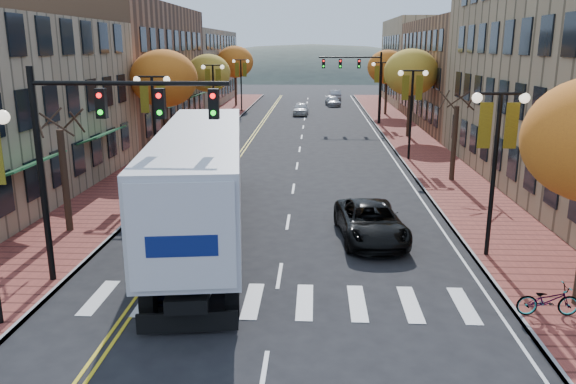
# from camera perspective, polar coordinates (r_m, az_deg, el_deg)

# --- Properties ---
(ground) EXTENTS (200.00, 200.00, 0.00)m
(ground) POSITION_cam_1_polar(r_m,az_deg,el_deg) (15.72, -1.83, -14.21)
(ground) COLOR black
(ground) RESTS_ON ground
(sidewalk_left) EXTENTS (4.00, 85.00, 0.15)m
(sidewalk_left) POSITION_cam_1_polar(r_m,az_deg,el_deg) (47.92, -9.52, 5.43)
(sidewalk_left) COLOR brown
(sidewalk_left) RESTS_ON ground
(sidewalk_right) EXTENTS (4.00, 85.00, 0.15)m
(sidewalk_right) POSITION_cam_1_polar(r_m,az_deg,el_deg) (47.48, 12.32, 5.21)
(sidewalk_right) COLOR brown
(sidewalk_right) RESTS_ON ground
(building_left_mid) EXTENTS (12.00, 24.00, 11.00)m
(building_left_mid) POSITION_cam_1_polar(r_m,az_deg,el_deg) (52.97, -17.63, 11.73)
(building_left_mid) COLOR brown
(building_left_mid) RESTS_ON ground
(building_left_far) EXTENTS (12.00, 26.00, 9.50)m
(building_left_far) POSITION_cam_1_polar(r_m,az_deg,el_deg) (76.95, -11.11, 12.27)
(building_left_far) COLOR #9E8966
(building_left_far) RESTS_ON ground
(building_right_mid) EXTENTS (15.00, 24.00, 10.00)m
(building_right_mid) POSITION_cam_1_polar(r_m,az_deg,el_deg) (58.42, 20.47, 11.22)
(building_right_mid) COLOR brown
(building_right_mid) RESTS_ON ground
(building_right_far) EXTENTS (15.00, 20.00, 11.00)m
(building_right_far) POSITION_cam_1_polar(r_m,az_deg,el_deg) (79.66, 15.76, 12.62)
(building_right_far) COLOR #9E8966
(building_right_far) RESTS_ON ground
(tree_left_a) EXTENTS (0.28, 0.28, 4.20)m
(tree_left_a) POSITION_cam_1_polar(r_m,az_deg,el_deg) (24.57, -21.71, 1.05)
(tree_left_a) COLOR #382619
(tree_left_a) RESTS_ON sidewalk_left
(tree_left_b) EXTENTS (4.48, 4.48, 7.21)m
(tree_left_b) POSITION_cam_1_polar(r_m,az_deg,el_deg) (39.12, -12.50, 11.18)
(tree_left_b) COLOR #382619
(tree_left_b) RESTS_ON sidewalk_left
(tree_left_c) EXTENTS (4.16, 4.16, 6.69)m
(tree_left_c) POSITION_cam_1_polar(r_m,az_deg,el_deg) (54.73, -8.07, 11.86)
(tree_left_c) COLOR #382619
(tree_left_c) RESTS_ON sidewalk_left
(tree_left_d) EXTENTS (4.61, 4.61, 7.42)m
(tree_left_d) POSITION_cam_1_polar(r_m,az_deg,el_deg) (72.46, -5.40, 13.02)
(tree_left_d) COLOR #382619
(tree_left_d) RESTS_ON sidewalk_left
(tree_right_b) EXTENTS (0.28, 0.28, 4.20)m
(tree_right_b) POSITION_cam_1_polar(r_m,az_deg,el_deg) (33.11, 16.52, 4.77)
(tree_right_b) COLOR #382619
(tree_right_b) RESTS_ON sidewalk_right
(tree_right_c) EXTENTS (4.48, 4.48, 7.21)m
(tree_right_c) POSITION_cam_1_polar(r_m,az_deg,el_deg) (48.41, 12.38, 11.79)
(tree_right_c) COLOR #382619
(tree_right_c) RESTS_ON sidewalk_right
(tree_right_d) EXTENTS (4.35, 4.35, 7.00)m
(tree_right_d) POSITION_cam_1_polar(r_m,az_deg,el_deg) (64.24, 10.04, 12.39)
(tree_right_d) COLOR #382619
(tree_right_d) RESTS_ON sidewalk_right
(lamp_left_b) EXTENTS (1.96, 0.36, 6.05)m
(lamp_left_b) POSITION_cam_1_polar(r_m,az_deg,el_deg) (31.13, -13.51, 8.18)
(lamp_left_b) COLOR black
(lamp_left_b) RESTS_ON ground
(lamp_left_c) EXTENTS (1.96, 0.36, 6.05)m
(lamp_left_c) POSITION_cam_1_polar(r_m,az_deg,el_deg) (48.61, -7.60, 10.64)
(lamp_left_c) COLOR black
(lamp_left_c) RESTS_ON ground
(lamp_left_d) EXTENTS (1.96, 0.36, 6.05)m
(lamp_left_d) POSITION_cam_1_polar(r_m,az_deg,el_deg) (66.37, -4.80, 11.76)
(lamp_left_d) COLOR black
(lamp_left_d) RESTS_ON ground
(lamp_right_a) EXTENTS (1.96, 0.36, 6.05)m
(lamp_right_a) POSITION_cam_1_polar(r_m,az_deg,el_deg) (20.98, 20.43, 4.70)
(lamp_right_a) COLOR black
(lamp_right_a) RESTS_ON ground
(lamp_right_b) EXTENTS (1.96, 0.36, 6.05)m
(lamp_right_b) POSITION_cam_1_polar(r_m,az_deg,el_deg) (38.39, 12.47, 9.39)
(lamp_right_b) COLOR black
(lamp_right_b) RESTS_ON ground
(lamp_right_c) EXTENTS (1.96, 0.36, 6.05)m
(lamp_right_c) POSITION_cam_1_polar(r_m,az_deg,el_deg) (56.18, 9.45, 11.10)
(lamp_right_c) COLOR black
(lamp_right_c) RESTS_ON ground
(traffic_mast_near) EXTENTS (6.10, 0.35, 7.00)m
(traffic_mast_near) POSITION_cam_1_polar(r_m,az_deg,el_deg) (18.18, -18.72, 5.45)
(traffic_mast_near) COLOR black
(traffic_mast_near) RESTS_ON ground
(traffic_mast_far) EXTENTS (6.10, 0.34, 7.00)m
(traffic_mast_far) POSITION_cam_1_polar(r_m,az_deg,el_deg) (55.95, 7.38, 11.81)
(traffic_mast_far) COLOR black
(traffic_mast_far) RESTS_ON ground
(semi_truck) EXTENTS (5.27, 18.33, 4.53)m
(semi_truck) POSITION_cam_1_polar(r_m,az_deg,el_deg) (22.91, -8.57, 2.03)
(semi_truck) COLOR black
(semi_truck) RESTS_ON ground
(navy_sedan) EXTENTS (1.65, 4.40, 1.44)m
(navy_sedan) POSITION_cam_1_polar(r_m,az_deg,el_deg) (18.76, -10.81, -7.11)
(navy_sedan) COLOR #0D1534
(navy_sedan) RESTS_ON ground
(black_suv) EXTENTS (2.91, 5.50, 1.47)m
(black_suv) POSITION_cam_1_polar(r_m,az_deg,el_deg) (22.79, 8.39, -3.01)
(black_suv) COLOR black
(black_suv) RESTS_ON ground
(car_far_white) EXTENTS (1.78, 4.13, 1.39)m
(car_far_white) POSITION_cam_1_polar(r_m,az_deg,el_deg) (63.81, 1.31, 8.45)
(car_far_white) COLOR silver
(car_far_white) RESTS_ON ground
(car_far_silver) EXTENTS (2.15, 4.22, 1.17)m
(car_far_silver) POSITION_cam_1_polar(r_m,az_deg,el_deg) (73.74, 4.58, 9.16)
(car_far_silver) COLOR #9B9BA2
(car_far_silver) RESTS_ON ground
(car_far_oncoming) EXTENTS (1.67, 4.30, 1.40)m
(car_far_oncoming) POSITION_cam_1_polar(r_m,az_deg,el_deg) (82.03, 4.80, 9.79)
(car_far_oncoming) COLOR #A4A4AC
(car_far_oncoming) RESTS_ON ground
(bicycle) EXTENTS (1.79, 0.68, 0.93)m
(bicycle) POSITION_cam_1_polar(r_m,az_deg,el_deg) (17.76, 24.90, -9.93)
(bicycle) COLOR gray
(bicycle) RESTS_ON sidewalk_right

